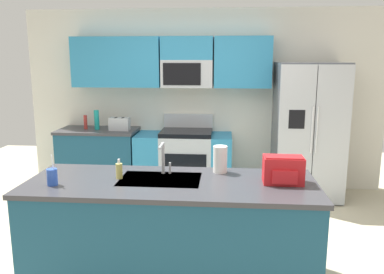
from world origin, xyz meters
name	(u,v)px	position (x,y,z in m)	size (l,w,h in m)	color
ground_plane	(190,251)	(0.00, 0.00, 0.00)	(9.00, 9.00, 0.00)	beige
kitchen_wall_unit	(193,88)	(-0.14, 2.08, 1.47)	(5.20, 0.43, 2.60)	silver
back_counter	(99,159)	(-1.50, 1.80, 0.45)	(1.12, 0.63, 0.90)	navy
range_oven	(184,162)	(-0.25, 1.80, 0.44)	(1.36, 0.61, 1.10)	#B7BABF
refrigerator	(308,132)	(1.45, 1.73, 0.93)	(0.90, 0.76, 1.85)	#4C4F54
island_counter	(172,231)	(-0.11, -0.53, 0.45)	(2.41, 0.90, 0.90)	navy
toaster	(120,124)	(-1.17, 1.75, 0.99)	(0.28, 0.16, 0.18)	#B7BABF
pepper_mill	(86,122)	(-1.68, 1.80, 1.00)	(0.05, 0.05, 0.20)	#B2332D
bottle_teal	(97,120)	(-1.50, 1.77, 1.04)	(0.07, 0.07, 0.28)	teal
sink_faucet	(163,156)	(-0.21, -0.34, 1.07)	(0.09, 0.21, 0.28)	#B7BABF
drink_cup_blue	(52,177)	(-1.05, -0.71, 0.97)	(0.08, 0.08, 0.25)	blue
soap_dispenser	(119,171)	(-0.56, -0.49, 0.97)	(0.06, 0.06, 0.17)	#D8CC66
paper_towel_roll	(220,159)	(0.29, -0.23, 1.02)	(0.12, 0.12, 0.24)	white
backpack	(283,169)	(0.81, -0.50, 1.02)	(0.32, 0.22, 0.23)	red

